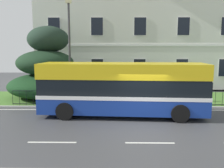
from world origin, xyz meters
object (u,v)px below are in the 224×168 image
evergreen_tree (47,72)px  georgian_townhouse (136,20)px  litter_bin (139,95)px  street_lamp_post (69,44)px  single_decker_bus (123,88)px

evergreen_tree → georgian_townhouse: bearing=48.8°
litter_bin → evergreen_tree: bearing=162.5°
street_lamp_post → litter_bin: bearing=1.2°
evergreen_tree → litter_bin: evergreen_tree is taller
georgian_townhouse → single_decker_bus: bearing=-97.4°
georgian_townhouse → litter_bin: (-0.53, -10.57, -6.19)m
single_decker_bus → litter_bin: single_decker_bus is taller
evergreen_tree → single_decker_bus: evergreen_tree is taller
georgian_townhouse → evergreen_tree: (-7.37, -8.41, -4.81)m
georgian_townhouse → litter_bin: bearing=-92.9°
single_decker_bus → street_lamp_post: bearing=146.2°
georgian_townhouse → street_lamp_post: 12.18m
evergreen_tree → single_decker_bus: 7.47m
single_decker_bus → evergreen_tree: bearing=142.6°
single_decker_bus → litter_bin: (1.20, 2.73, -0.93)m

